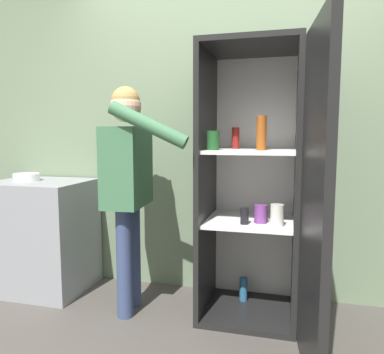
% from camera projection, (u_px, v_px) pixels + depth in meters
% --- Properties ---
extents(wall_back, '(7.00, 0.06, 2.55)m').
position_uv_depth(wall_back, '(233.00, 133.00, 2.91)').
color(wall_back, gray).
rests_on(wall_back, ground_plane).
extents(refrigerator, '(0.77, 1.27, 1.85)m').
position_uv_depth(refrigerator, '(263.00, 186.00, 2.44)').
color(refrigerator, black).
rests_on(refrigerator, ground_plane).
extents(person, '(0.64, 0.57, 1.58)m').
position_uv_depth(person, '(128.00, 173.00, 2.58)').
color(person, '#384770').
rests_on(person, ground_plane).
extents(counter, '(0.74, 0.60, 0.89)m').
position_uv_depth(counter, '(42.00, 235.00, 3.05)').
color(counter, gray).
rests_on(counter, ground_plane).
extents(bowl, '(0.20, 0.20, 0.06)m').
position_uv_depth(bowl, '(27.00, 177.00, 3.01)').
color(bowl, white).
rests_on(bowl, counter).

